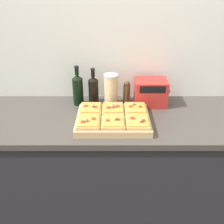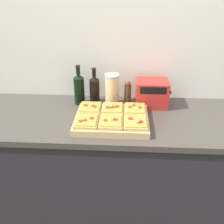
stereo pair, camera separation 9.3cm
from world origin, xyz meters
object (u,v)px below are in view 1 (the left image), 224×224
object	(u,v)px
grain_jar_tall	(110,90)
toaster_oven	(149,92)
olive_oil_bottle	(77,89)
pepper_mill	(126,93)
cutting_board	(112,120)
wine_bottle	(92,90)

from	to	relation	value
grain_jar_tall	toaster_oven	world-z (taller)	grain_jar_tall
olive_oil_bottle	pepper_mill	size ratio (longest dim) A/B	1.60
toaster_oven	pepper_mill	bearing A→B (deg)	179.72
pepper_mill	toaster_oven	xyz separation A→B (m)	(0.17, -0.00, 0.01)
olive_oil_bottle	pepper_mill	world-z (taller)	olive_oil_bottle
cutting_board	olive_oil_bottle	xyz separation A→B (m)	(-0.25, 0.27, 0.10)
wine_bottle	pepper_mill	world-z (taller)	wine_bottle
olive_oil_bottle	grain_jar_tall	world-z (taller)	olive_oil_bottle
pepper_mill	toaster_oven	bearing A→B (deg)	-0.28
toaster_oven	cutting_board	bearing A→B (deg)	-134.99
wine_bottle	toaster_oven	distance (m)	0.41
wine_bottle	grain_jar_tall	bearing A→B (deg)	0.00
grain_jar_tall	pepper_mill	bearing A→B (deg)	0.00
pepper_mill	olive_oil_bottle	bearing A→B (deg)	-180.00
wine_bottle	toaster_oven	bearing A→B (deg)	-0.12
pepper_mill	toaster_oven	size ratio (longest dim) A/B	0.73
wine_bottle	pepper_mill	bearing A→B (deg)	0.00
cutting_board	pepper_mill	distance (m)	0.30
grain_jar_tall	pepper_mill	size ratio (longest dim) A/B	1.26
wine_bottle	pepper_mill	xyz separation A→B (m)	(0.24, 0.00, -0.02)
pepper_mill	cutting_board	bearing A→B (deg)	-109.98
cutting_board	grain_jar_tall	size ratio (longest dim) A/B	2.03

